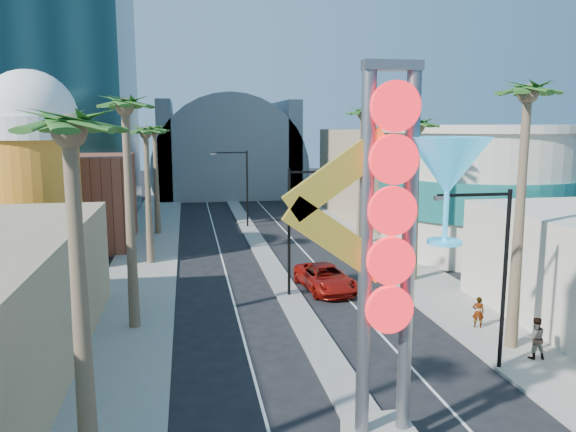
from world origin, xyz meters
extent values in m
cube|color=gray|center=(-9.50, 35.00, 0.07)|extent=(5.00, 100.00, 0.15)
cube|color=gray|center=(9.50, 35.00, 0.07)|extent=(5.00, 100.00, 0.15)
cube|color=gray|center=(0.00, 38.00, 0.07)|extent=(1.60, 84.00, 0.15)
cube|color=brown|center=(-16.00, 38.00, 4.00)|extent=(10.00, 10.00, 8.00)
cube|color=#9B8964|center=(16.00, 48.00, 5.00)|extent=(10.00, 20.00, 10.00)
cylinder|color=orange|center=(-17.00, 30.00, 5.00)|extent=(6.40, 6.40, 10.00)
cylinder|color=white|center=(-17.00, 30.00, 10.40)|extent=(7.00, 7.00, 1.60)
sphere|color=white|center=(-17.00, 30.00, 11.20)|extent=(6.60, 6.60, 6.60)
cylinder|color=beige|center=(18.00, 30.00, 5.00)|extent=(16.00, 16.00, 10.00)
cylinder|color=teal|center=(18.00, 30.00, 5.00)|extent=(16.60, 16.60, 3.00)
cylinder|color=beige|center=(18.00, 30.00, 10.30)|extent=(16.60, 16.60, 0.60)
cylinder|color=slate|center=(0.00, 72.00, 4.00)|extent=(22.00, 16.00, 22.00)
cube|color=slate|center=(-9.00, 72.00, 7.00)|extent=(2.00, 16.00, 14.00)
cube|color=slate|center=(9.00, 72.00, 7.00)|extent=(2.00, 16.00, 14.00)
cylinder|color=slate|center=(-0.70, 3.00, 6.50)|extent=(0.44, 0.44, 12.00)
cylinder|color=slate|center=(0.70, 3.00, 6.50)|extent=(0.44, 0.44, 12.00)
cube|color=slate|center=(0.00, 3.00, 12.40)|extent=(1.80, 0.50, 0.30)
cylinder|color=red|center=(0.00, 2.65, 11.20)|extent=(1.50, 0.25, 1.50)
cylinder|color=red|center=(0.00, 2.65, 9.65)|extent=(1.50, 0.25, 1.50)
cylinder|color=red|center=(0.00, 2.65, 8.10)|extent=(1.50, 0.25, 1.50)
cylinder|color=red|center=(0.00, 2.65, 6.55)|extent=(1.50, 0.25, 1.50)
cylinder|color=red|center=(0.00, 2.65, 5.00)|extent=(1.50, 0.25, 1.50)
cube|color=yellow|center=(-1.60, 3.00, 9.20)|extent=(3.47, 0.25, 2.80)
cube|color=yellow|center=(-1.60, 3.00, 7.20)|extent=(3.47, 0.25, 2.80)
cone|color=#2AB4F1|center=(1.90, 3.00, 9.40)|extent=(2.60, 2.60, 1.80)
cylinder|color=#2AB4F1|center=(1.90, 3.00, 7.80)|extent=(0.16, 0.16, 1.60)
cylinder|color=#2AB4F1|center=(1.90, 3.00, 7.00)|extent=(1.10, 1.10, 0.12)
cylinder|color=black|center=(0.00, 20.00, 4.00)|extent=(0.18, 0.18, 8.00)
cube|color=black|center=(1.80, 20.00, 7.80)|extent=(3.60, 0.12, 0.12)
cube|color=slate|center=(3.40, 20.00, 7.70)|extent=(0.60, 0.25, 0.18)
cylinder|color=black|center=(0.00, 44.00, 4.00)|extent=(0.18, 0.18, 8.00)
cube|color=black|center=(-1.80, 44.00, 7.80)|extent=(3.60, 0.12, 0.12)
cube|color=slate|center=(-3.40, 44.00, 7.70)|extent=(0.60, 0.25, 0.18)
cylinder|color=black|center=(7.20, 8.00, 4.00)|extent=(0.18, 0.18, 8.00)
cube|color=black|center=(5.58, 8.00, 7.80)|extent=(3.24, 0.12, 0.12)
cube|color=slate|center=(4.14, 8.00, 7.70)|extent=(0.60, 0.25, 0.18)
cylinder|color=brown|center=(-9.00, 2.00, 5.25)|extent=(0.40, 0.40, 10.50)
sphere|color=#204C19|center=(-9.00, 2.00, 10.50)|extent=(2.40, 2.40, 2.40)
cylinder|color=brown|center=(-9.00, 16.00, 5.75)|extent=(0.40, 0.40, 11.50)
sphere|color=#204C19|center=(-9.00, 16.00, 11.50)|extent=(2.40, 2.40, 2.40)
cylinder|color=brown|center=(-9.00, 30.00, 5.00)|extent=(0.40, 0.40, 10.00)
sphere|color=#204C19|center=(-9.00, 30.00, 10.00)|extent=(2.40, 2.40, 2.40)
cylinder|color=brown|center=(-9.00, 42.00, 5.00)|extent=(0.40, 0.40, 10.00)
sphere|color=#204C19|center=(-9.00, 42.00, 10.00)|extent=(2.40, 2.40, 2.40)
cylinder|color=brown|center=(9.00, 10.00, 6.00)|extent=(0.40, 0.40, 12.00)
sphere|color=#204C19|center=(9.00, 10.00, 12.00)|extent=(2.40, 2.40, 2.40)
cylinder|color=brown|center=(9.00, 22.00, 5.25)|extent=(0.40, 0.40, 10.50)
sphere|color=#204C19|center=(9.00, 22.00, 10.50)|extent=(2.40, 2.40, 2.40)
cylinder|color=brown|center=(9.00, 34.00, 5.75)|extent=(0.40, 0.40, 11.50)
sphere|color=#204C19|center=(9.00, 34.00, 11.50)|extent=(2.40, 2.40, 2.40)
imported|color=maroon|center=(2.57, 20.98, 0.83)|extent=(3.43, 6.25, 1.66)
imported|color=gray|center=(8.71, 12.63, 0.98)|extent=(0.71, 0.61, 1.65)
imported|color=gray|center=(9.25, 8.55, 1.11)|extent=(1.04, 0.87, 1.93)
camera|label=1|loc=(-6.07, -13.23, 10.70)|focal=35.00mm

